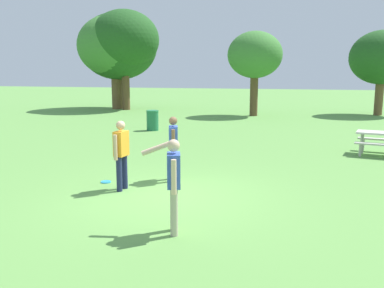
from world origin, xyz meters
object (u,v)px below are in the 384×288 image
at_px(frisbee, 106,182).
at_px(picnic_table_near, 384,138).
at_px(tree_tall_left, 114,46).
at_px(trash_can_further_along, 153,120).
at_px(person_bystander, 121,151).
at_px(tree_far_right, 125,40).
at_px(tree_slender_mid, 255,56).
at_px(person_thrower, 173,144).
at_px(person_catcher, 173,179).
at_px(tree_back_left, 382,58).
at_px(tree_broad_center, 118,47).

bearing_deg(frisbee, picnic_table_near, 37.34).
bearing_deg(tree_tall_left, trash_can_further_along, -56.56).
distance_m(person_bystander, tree_far_right, 21.67).
bearing_deg(picnic_table_near, tree_slender_mid, 116.28).
height_order(tree_far_right, tree_slender_mid, tree_far_right).
relative_size(person_thrower, tree_tall_left, 0.24).
relative_size(person_catcher, trash_can_further_along, 1.71).
bearing_deg(person_catcher, person_thrower, 107.59).
relative_size(picnic_table_near, tree_slender_mid, 0.37).
distance_m(tree_tall_left, tree_back_left, 18.23).
xyz_separation_m(person_bystander, tree_slender_mid, (0.97, 17.66, 2.80)).
bearing_deg(trash_can_further_along, frisbee, -76.70).
bearing_deg(person_bystander, tree_far_right, 113.74).
xyz_separation_m(tree_tall_left, tree_back_left, (18.20, 0.29, -0.98)).
xyz_separation_m(frisbee, picnic_table_near, (7.35, 5.61, 0.55)).
xyz_separation_m(tree_far_right, tree_back_left, (17.22, 0.62, -1.37)).
relative_size(frisbee, tree_tall_left, 0.04).
xyz_separation_m(picnic_table_near, tree_back_left, (1.98, 14.00, 3.05)).
bearing_deg(picnic_table_near, tree_back_left, 81.96).
distance_m(tree_broad_center, tree_slender_mid, 10.70).
bearing_deg(tree_back_left, trash_can_further_along, -137.78).
bearing_deg(picnic_table_near, tree_broad_center, 138.82).
bearing_deg(tree_far_right, person_thrower, -62.67).
distance_m(trash_can_further_along, tree_tall_left, 12.83).
xyz_separation_m(person_thrower, tree_slender_mid, (0.07, 16.49, 2.80)).
height_order(trash_can_further_along, tree_broad_center, tree_broad_center).
bearing_deg(tree_back_left, tree_broad_center, 179.83).
height_order(person_thrower, tree_slender_mid, tree_slender_mid).
bearing_deg(person_thrower, frisbee, -157.23).
distance_m(person_bystander, tree_back_left, 22.06).
bearing_deg(tree_back_left, tree_far_right, -177.92).
distance_m(person_thrower, picnic_table_near, 7.61).
xyz_separation_m(tree_broad_center, tree_far_right, (0.83, -0.68, 0.40)).
distance_m(tree_broad_center, tree_back_left, 18.07).
distance_m(person_thrower, tree_tall_left, 21.69).
bearing_deg(tree_slender_mid, person_thrower, -90.24).
bearing_deg(tree_slender_mid, frisbee, -95.50).
bearing_deg(tree_broad_center, tree_back_left, -0.17).
height_order(person_thrower, tree_far_right, tree_far_right).
xyz_separation_m(frisbee, tree_tall_left, (-8.87, 19.32, 4.58)).
xyz_separation_m(tree_far_right, tree_slender_mid, (9.54, -1.83, -1.24)).
xyz_separation_m(tree_broad_center, tree_slender_mid, (10.37, -2.51, -0.84)).
relative_size(picnic_table_near, trash_can_further_along, 2.03).
relative_size(frisbee, tree_slender_mid, 0.05).
bearing_deg(trash_can_further_along, tree_tall_left, 123.44).
height_order(person_bystander, tree_broad_center, tree_broad_center).
distance_m(frisbee, tree_far_right, 21.15).
height_order(person_catcher, tree_slender_mid, tree_slender_mid).
relative_size(person_catcher, person_bystander, 1.00).
xyz_separation_m(frisbee, tree_far_right, (-7.89, 18.98, 4.97)).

